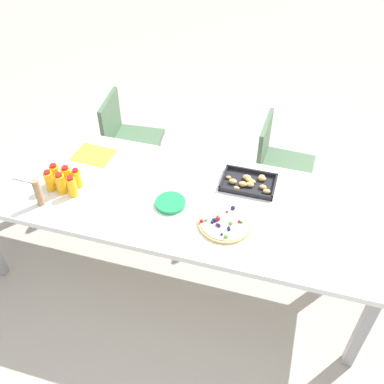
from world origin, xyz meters
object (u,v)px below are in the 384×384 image
Objects in this scene: fruit_pizza at (225,222)px; cardboard_tube at (38,192)px; chair_far_right at (277,161)px; juice_bottle_2 at (72,187)px; paper_folder at (94,155)px; plate_stack at (170,203)px; chair_far_left at (126,136)px; juice_bottle_0 at (50,181)px; juice_bottle_4 at (67,176)px; snack_tray at (249,183)px; juice_bottle_1 at (61,184)px; napkin_stack at (28,173)px; juice_bottle_5 at (77,178)px; party_table at (175,202)px; juice_bottle_3 at (55,174)px.

cardboard_tube is at bearing -172.51° from fruit_pizza.
chair_far_right is at bearing 78.60° from fruit_pizza.
juice_bottle_2 is at bearing 40.02° from cardboard_tube.
paper_folder is (-0.05, 0.39, -0.06)m from juice_bottle_2.
chair_far_right reaches higher than plate_stack.
juice_bottle_0 is at bearing -9.27° from chair_far_left.
juice_bottle_0 is 0.11m from juice_bottle_4.
plate_stack is at bearing -143.67° from snack_tray.
juice_bottle_1 is at bearing -93.90° from paper_folder.
chair_far_left is 0.96m from napkin_stack.
juice_bottle_0 reaches higher than juice_bottle_1.
juice_bottle_0 is 0.82× the size of plate_stack.
juice_bottle_1 is (0.00, -0.96, 0.32)m from chair_far_left.
juice_bottle_0 is 1.10× the size of juice_bottle_5.
juice_bottle_2 is at bearing -14.43° from napkin_stack.
plate_stack is at bearing 6.61° from juice_bottle_1.
juice_bottle_5 is (-0.60, -0.08, 0.12)m from party_table.
cardboard_tube is (-0.74, -0.29, 0.15)m from party_table.
juice_bottle_1 is 0.47× the size of fruit_pizza.
fruit_pizza is 2.09× the size of napkin_stack.
napkin_stack is (-1.32, 0.08, -0.01)m from fruit_pizza.
cardboard_tube reaches higher than plate_stack.
chair_far_left is 0.95m from juice_bottle_3.
napkin_stack is (-0.36, 0.01, -0.06)m from juice_bottle_5.
plate_stack is 0.99× the size of cardboard_tube.
juice_bottle_1 is 0.79× the size of cardboard_tube.
chair_far_left is 6.10× the size of juice_bottle_5.
juice_bottle_2 is at bearing -46.02° from juice_bottle_4.
juice_bottle_4 is at bearing -179.43° from plate_stack.
chair_far_left is at bearing 152.12° from snack_tray.
party_table is 0.69m from paper_folder.
fruit_pizza is 1.06m from paper_folder.
party_table is at bearing 13.22° from juice_bottle_1.
juice_bottle_1 reaches higher than juice_bottle_3.
juice_bottle_5 is (0.06, 0.01, -0.00)m from juice_bottle_4.
juice_bottle_5 is 0.37m from napkin_stack.
juice_bottle_2 is 0.78× the size of cardboard_tube.
juice_bottle_1 reaches higher than plate_stack.
juice_bottle_3 is 0.77× the size of cardboard_tube.
party_table is 0.70m from juice_bottle_1.
chair_far_left is 1.14m from plate_stack.
juice_bottle_0 is 1.00× the size of napkin_stack.
snack_tray is at bearing 21.05° from juice_bottle_2.
juice_bottle_1 is 1.01× the size of juice_bottle_4.
snack_tray is (1.09, 0.31, -0.05)m from juice_bottle_4.
juice_bottle_2 reaches higher than snack_tray.
party_table is at bearing 35.07° from chair_far_left.
chair_far_left is 5.68× the size of juice_bottle_1.
chair_far_right is 1.54m from juice_bottle_2.
juice_bottle_4 is 0.06m from juice_bottle_5.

